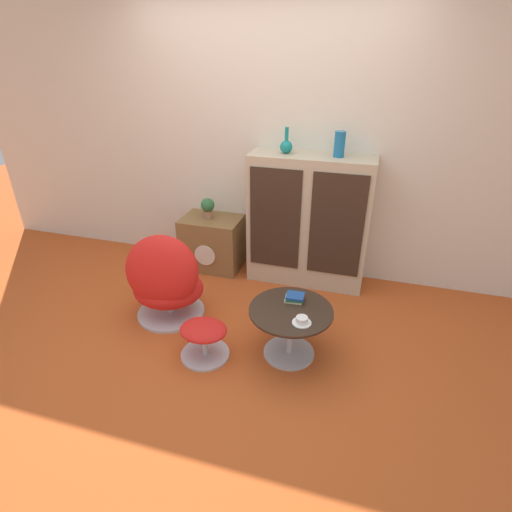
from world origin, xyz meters
TOP-DOWN VIEW (x-y plane):
  - ground_plane at (0.00, 0.00)m, footprint 12.00×12.00m
  - wall_back at (0.00, 1.43)m, footprint 6.40×0.06m
  - sideboard at (0.45, 1.21)m, footprint 1.10×0.39m
  - tv_console at (-0.52, 1.20)m, footprint 0.59×0.42m
  - egg_chair at (-0.55, 0.24)m, footprint 0.69×0.66m
  - ottoman at (-0.07, -0.12)m, footprint 0.36×0.36m
  - coffee_table at (0.53, 0.08)m, footprint 0.60×0.60m
  - vase_leftmost at (0.21, 1.22)m, footprint 0.11×0.11m
  - vase_inner_left at (0.67, 1.22)m, footprint 0.09×0.09m
  - potted_plant at (-0.55, 1.20)m, footprint 0.13×0.13m
  - teacup at (0.64, -0.05)m, footprint 0.13×0.13m
  - book_stack at (0.53, 0.20)m, footprint 0.15×0.13m

SIDE VIEW (x-z plane):
  - ground_plane at x=0.00m, z-range 0.00..0.00m
  - ottoman at x=-0.07m, z-range 0.04..0.33m
  - tv_console at x=-0.52m, z-range 0.00..0.54m
  - coffee_table at x=0.53m, z-range 0.07..0.48m
  - egg_chair at x=-0.55m, z-range -0.04..0.76m
  - teacup at x=0.64m, z-range 0.40..0.45m
  - book_stack at x=0.53m, z-range 0.41..0.46m
  - sideboard at x=0.45m, z-range 0.00..1.23m
  - potted_plant at x=-0.55m, z-range 0.55..0.76m
  - vase_leftmost at x=0.21m, z-range 1.19..1.41m
  - wall_back at x=0.00m, z-range 0.00..2.60m
  - vase_inner_left at x=0.67m, z-range 1.23..1.45m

